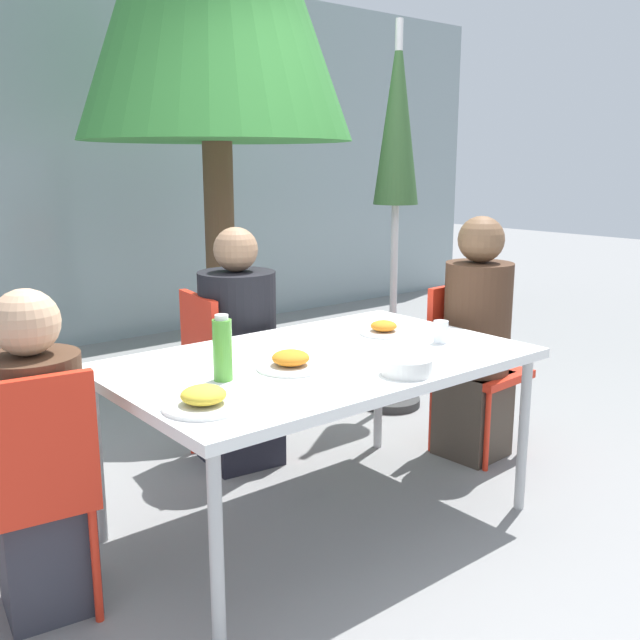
# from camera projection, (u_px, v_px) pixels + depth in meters

# --- Properties ---
(ground_plane) EXTENTS (24.00, 24.00, 0.00)m
(ground_plane) POSITION_uv_depth(u_px,v_px,m) (320.00, 523.00, 3.00)
(ground_plane) COLOR gray
(building_facade) EXTENTS (10.00, 0.20, 3.00)m
(building_facade) POSITION_uv_depth(u_px,v_px,m) (17.00, 160.00, 5.43)
(building_facade) COLOR #89999E
(building_facade) RESTS_ON ground
(dining_table) EXTENTS (1.65, 1.02, 0.73)m
(dining_table) POSITION_uv_depth(u_px,v_px,m) (320.00, 368.00, 2.85)
(dining_table) COLOR white
(dining_table) RESTS_ON ground
(chair_left) EXTENTS (0.45, 0.45, 0.87)m
(chair_left) POSITION_uv_depth(u_px,v_px,m) (27.00, 480.00, 2.24)
(chair_left) COLOR red
(chair_left) RESTS_ON ground
(person_left) EXTENTS (0.32, 0.32, 1.10)m
(person_left) POSITION_uv_depth(u_px,v_px,m) (39.00, 462.00, 2.33)
(person_left) COLOR #383842
(person_left) RESTS_ON ground
(chair_right) EXTENTS (0.42, 0.42, 0.87)m
(chair_right) POSITION_uv_depth(u_px,v_px,m) (468.00, 355.00, 3.70)
(chair_right) COLOR red
(chair_right) RESTS_ON ground
(person_right) EXTENTS (0.33, 0.33, 1.23)m
(person_right) POSITION_uv_depth(u_px,v_px,m) (476.00, 344.00, 3.59)
(person_right) COLOR #473D33
(person_right) RESTS_ON ground
(chair_far) EXTENTS (0.45, 0.45, 0.87)m
(chair_far) POSITION_uv_depth(u_px,v_px,m) (220.00, 364.00, 3.53)
(chair_far) COLOR red
(chair_far) RESTS_ON ground
(person_far) EXTENTS (0.38, 0.38, 1.19)m
(person_far) POSITION_uv_depth(u_px,v_px,m) (238.00, 356.00, 3.52)
(person_far) COLOR black
(person_far) RESTS_ON ground
(closed_umbrella) EXTENTS (0.36, 0.36, 2.27)m
(closed_umbrella) POSITION_uv_depth(u_px,v_px,m) (397.00, 144.00, 4.11)
(closed_umbrella) COLOR #333333
(closed_umbrella) RESTS_ON ground
(plate_0) EXTENTS (0.26, 0.26, 0.07)m
(plate_0) POSITION_uv_depth(u_px,v_px,m) (291.00, 362.00, 2.67)
(plate_0) COLOR white
(plate_0) RESTS_ON dining_table
(plate_1) EXTENTS (0.26, 0.26, 0.07)m
(plate_1) POSITION_uv_depth(u_px,v_px,m) (204.00, 400.00, 2.25)
(plate_1) COLOR white
(plate_1) RESTS_ON dining_table
(plate_2) EXTENTS (0.22, 0.22, 0.06)m
(plate_2) POSITION_uv_depth(u_px,v_px,m) (384.00, 329.00, 3.21)
(plate_2) COLOR white
(plate_2) RESTS_ON dining_table
(bottle) EXTENTS (0.07, 0.07, 0.24)m
(bottle) POSITION_uv_depth(u_px,v_px,m) (222.00, 349.00, 2.52)
(bottle) COLOR #51A338
(bottle) RESTS_ON dining_table
(drinking_cup) EXTENTS (0.06, 0.06, 0.10)m
(drinking_cup) POSITION_uv_depth(u_px,v_px,m) (441.00, 332.00, 3.05)
(drinking_cup) COLOR white
(drinking_cup) RESTS_ON dining_table
(salad_bowl) EXTENTS (0.19, 0.19, 0.06)m
(salad_bowl) POSITION_uv_depth(u_px,v_px,m) (407.00, 366.00, 2.60)
(salad_bowl) COLOR white
(salad_bowl) RESTS_ON dining_table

